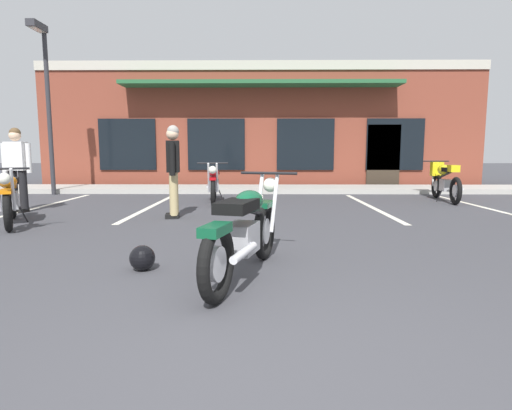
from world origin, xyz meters
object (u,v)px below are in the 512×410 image
helmet_on_pavement (142,258)px  person_in_black_shirt (173,166)px  person_in_shorts_foreground (17,165)px  motorcycle_blue_standard (9,197)px  motorcycle_foreground_classic (246,230)px  motorcycle_silver_naked (214,183)px  parking_lot_lamp_post (45,86)px  motorcycle_red_sportbike (444,179)px

helmet_on_pavement → person_in_black_shirt: bearing=96.3°
person_in_shorts_foreground → motorcycle_blue_standard: bearing=-64.5°
motorcycle_foreground_classic → motorcycle_silver_naked: size_ratio=0.98×
person_in_shorts_foreground → helmet_on_pavement: bearing=-48.6°
motorcycle_foreground_classic → parking_lot_lamp_post: size_ratio=0.45×
motorcycle_blue_standard → parking_lot_lamp_post: bearing=109.7°
motorcycle_foreground_classic → helmet_on_pavement: bearing=169.4°
motorcycle_blue_standard → helmet_on_pavement: bearing=-42.1°
motorcycle_red_sportbike → person_in_black_shirt: size_ratio=1.26×
motorcycle_foreground_classic → person_in_black_shirt: 3.91m
helmet_on_pavement → motorcycle_red_sportbike: bearing=47.2°
motorcycle_red_sportbike → person_in_shorts_foreground: 9.62m
motorcycle_red_sportbike → parking_lot_lamp_post: parking_lot_lamp_post is taller
person_in_black_shirt → helmet_on_pavement: person_in_black_shirt is taller
motorcycle_silver_naked → helmet_on_pavement: bearing=-90.8°
helmet_on_pavement → parking_lot_lamp_post: bearing=122.0°
person_in_black_shirt → motorcycle_blue_standard: bearing=-163.5°
motorcycle_blue_standard → person_in_black_shirt: person_in_black_shirt is taller
person_in_black_shirt → helmet_on_pavement: (0.38, -3.41, -0.82)m
motorcycle_red_sportbike → helmet_on_pavement: size_ratio=8.10×
motorcycle_silver_naked → person_in_black_shirt: (-0.46, -2.34, 0.49)m
motorcycle_red_sportbike → motorcycle_blue_standard: bearing=-157.8°
motorcycle_silver_naked → person_in_shorts_foreground: (-3.72, -1.63, 0.49)m
motorcycle_red_sportbike → motorcycle_silver_naked: size_ratio=1.00×
person_in_black_shirt → parking_lot_lamp_post: (-4.28, 4.04, 2.04)m
parking_lot_lamp_post → motorcycle_silver_naked: bearing=-19.7°
helmet_on_pavement → person_in_shorts_foreground: bearing=131.4°
helmet_on_pavement → motorcycle_silver_naked: bearing=89.2°
motorcycle_silver_naked → parking_lot_lamp_post: bearing=160.3°
motorcycle_silver_naked → person_in_black_shirt: 2.43m
motorcycle_foreground_classic → motorcycle_red_sportbike: (4.69, 6.40, 0.07)m
motorcycle_foreground_classic → parking_lot_lamp_post: bearing=126.8°
person_in_black_shirt → helmet_on_pavement: size_ratio=6.44×
motorcycle_silver_naked → person_in_black_shirt: size_ratio=1.26×
motorcycle_blue_standard → person_in_black_shirt: bearing=16.5°
motorcycle_red_sportbike → person_in_shorts_foreground: person_in_shorts_foreground is taller
motorcycle_foreground_classic → person_in_black_shirt: bearing=111.7°
motorcycle_foreground_classic → motorcycle_blue_standard: 4.90m
motorcycle_red_sportbike → person_in_shorts_foreground: (-9.38, -2.08, 0.42)m
motorcycle_foreground_classic → motorcycle_silver_naked: same height
person_in_shorts_foreground → helmet_on_pavement: person_in_shorts_foreground is taller
person_in_shorts_foreground → helmet_on_pavement: 5.55m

